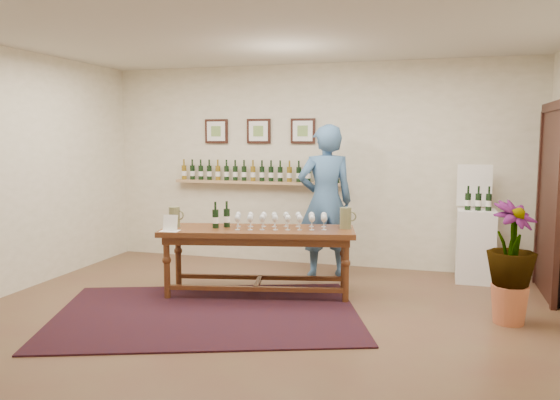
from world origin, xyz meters
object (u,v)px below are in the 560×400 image
(display_pedestal, at_px, (475,246))
(person, at_px, (325,201))
(tasting_table, at_px, (258,238))
(potted_plant, at_px, (511,263))

(display_pedestal, xyz_separation_m, person, (-1.85, -0.28, 0.53))
(display_pedestal, bearing_deg, person, -171.43)
(tasting_table, distance_m, potted_plant, 2.65)
(potted_plant, bearing_deg, person, 148.45)
(display_pedestal, height_order, person, person)
(person, bearing_deg, potted_plant, 125.76)
(potted_plant, height_order, person, person)
(tasting_table, xyz_separation_m, potted_plant, (2.64, -0.24, -0.05))
(tasting_table, bearing_deg, person, 49.05)
(tasting_table, xyz_separation_m, display_pedestal, (2.42, 1.31, -0.20))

